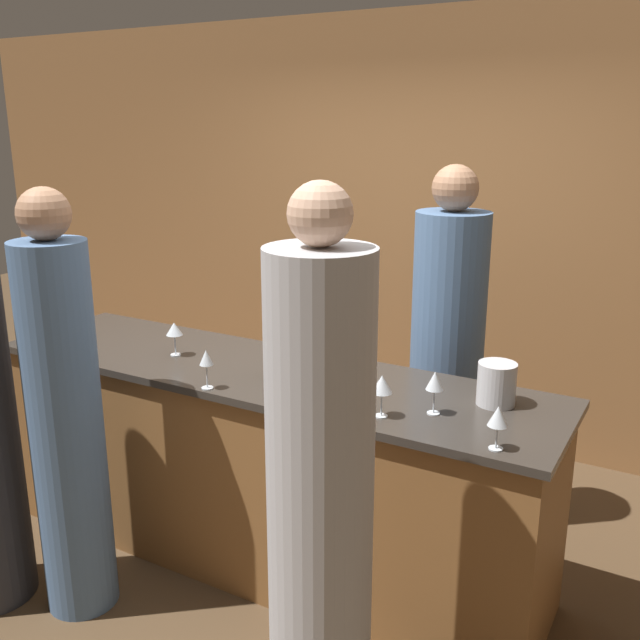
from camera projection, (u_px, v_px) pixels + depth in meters
name	position (u px, v px, depth m)	size (l,w,h in m)	color
ground_plane	(267.00, 556.00, 3.60)	(14.00, 14.00, 0.00)	#4C3823
back_wall	(418.00, 231.00, 4.77)	(8.00, 0.06, 2.80)	olive
bar_counter	(265.00, 466.00, 3.46)	(2.79, 0.73, 1.00)	brown
bartender	(446.00, 366.00, 3.70)	(0.38, 0.38, 1.92)	#4C6B93
guest_1	(320.00, 508.00, 2.30)	(0.35, 0.35, 1.96)	#B2B2B7
guest_2	(66.00, 422.00, 3.03)	(0.31, 0.31, 1.88)	#4C6B93
wine_bottle_0	(273.00, 352.00, 3.21)	(0.07, 0.07, 0.29)	black
ice_bucket	(497.00, 384.00, 2.90)	(0.16, 0.16, 0.18)	silver
wine_glass_0	(206.00, 359.00, 3.05)	(0.06, 0.06, 0.18)	silver
wine_glass_1	(498.00, 417.00, 2.49)	(0.07, 0.07, 0.16)	silver
wine_glass_2	(39.00, 320.00, 3.66)	(0.08, 0.08, 0.16)	silver
wine_glass_3	(71.00, 324.00, 3.61)	(0.07, 0.07, 0.16)	silver
wine_glass_4	(382.00, 385.00, 2.76)	(0.08, 0.08, 0.17)	silver
wine_glass_5	(435.00, 382.00, 2.79)	(0.07, 0.07, 0.18)	silver
wine_glass_6	(174.00, 330.00, 3.49)	(0.08, 0.08, 0.17)	silver
wine_glass_7	(57.00, 312.00, 3.78)	(0.08, 0.08, 0.18)	silver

